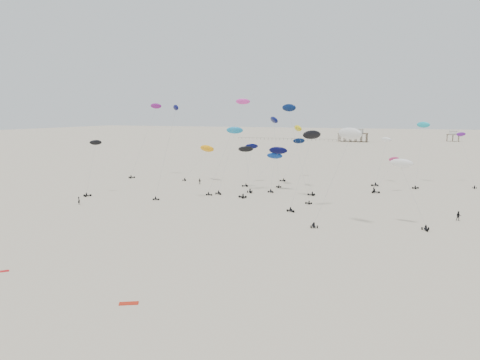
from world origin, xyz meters
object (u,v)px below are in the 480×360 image
at_px(rig_0, 247,162).
at_px(spectator_0, 79,204).
at_px(pavilion_main, 353,136).
at_px(rig_9, 250,155).
at_px(rig_4, 407,178).
at_px(pavilion_small, 453,137).

xyz_separation_m(rig_0, spectator_0, (-30.93, -32.27, -8.11)).
relative_size(pavilion_main, rig_9, 1.54).
bearing_deg(rig_0, rig_4, 115.31).
distance_m(rig_0, rig_9, 14.78).
height_order(pavilion_main, rig_0, rig_0).
bearing_deg(spectator_0, rig_0, -101.66).
xyz_separation_m(rig_4, rig_9, (-46.68, 41.53, -0.73)).
bearing_deg(pavilion_small, rig_4, -94.91).
xyz_separation_m(pavilion_main, rig_4, (44.77, -263.77, 5.14)).
xyz_separation_m(rig_0, rig_9, (-4.21, 14.16, 0.52)).
relative_size(rig_9, spectator_0, 6.23).
relative_size(pavilion_main, rig_4, 1.58).
bearing_deg(rig_9, rig_4, -145.60).
height_order(pavilion_small, rig_4, rig_4).
distance_m(pavilion_small, rig_9, 262.34).
bearing_deg(pavilion_small, pavilion_main, -156.80).
bearing_deg(pavilion_main, rig_4, -80.37).
xyz_separation_m(pavilion_small, rig_4, (-25.23, -293.77, 5.88)).
bearing_deg(pavilion_main, rig_0, -89.44).
distance_m(rig_4, spectator_0, 74.16).
distance_m(pavilion_main, rig_0, 236.45).
distance_m(rig_0, spectator_0, 45.43).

